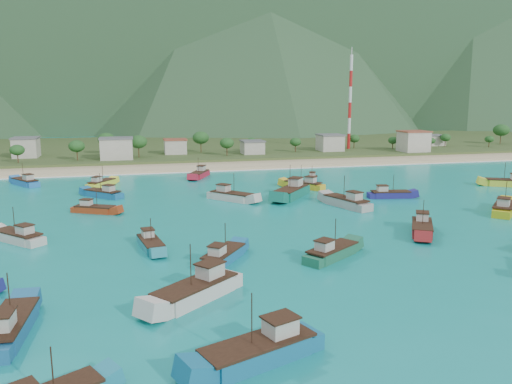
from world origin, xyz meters
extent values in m
plane|color=#0B8379|center=(0.00, 0.00, 0.00)|extent=(600.00, 600.00, 0.00)
cube|color=beige|center=(0.00, 79.00, 0.00)|extent=(400.00, 18.00, 1.20)
cube|color=#385123|center=(0.00, 140.00, 0.00)|extent=(400.00, 110.00, 2.40)
cube|color=white|center=(0.00, 69.50, 0.00)|extent=(400.00, 2.50, 0.08)
cube|color=#385942|center=(120.00, 400.00, 100.00)|extent=(1100.00, 160.00, 200.00)
cube|color=#284C2D|center=(-40.00, 300.00, 75.00)|extent=(800.00, 160.00, 150.00)
cone|color=#284C2D|center=(60.00, 300.00, 85.00)|extent=(280.00, 280.00, 170.00)
cube|color=beige|center=(-61.66, 108.89, 4.94)|extent=(8.24, 9.00, 6.68)
cube|color=beige|center=(-30.06, 95.24, 5.12)|extent=(10.76, 8.36, 7.04)
cube|color=beige|center=(-8.94, 106.63, 4.20)|extent=(8.06, 6.72, 5.21)
cube|color=beige|center=(19.56, 100.11, 3.89)|extent=(7.90, 7.97, 4.58)
cube|color=beige|center=(52.22, 102.87, 4.64)|extent=(9.04, 8.71, 6.09)
cube|color=beige|center=(83.08, 92.27, 5.43)|extent=(10.08, 8.96, 7.67)
cube|color=beige|center=(104.12, 111.98, 3.72)|extent=(9.91, 7.09, 4.25)
cylinder|color=red|center=(62.60, 108.00, 4.76)|extent=(1.20, 1.20, 6.32)
cylinder|color=white|center=(62.60, 108.00, 11.09)|extent=(1.20, 1.20, 6.32)
cylinder|color=red|center=(62.60, 108.00, 17.41)|extent=(1.20, 1.20, 6.32)
cylinder|color=white|center=(62.60, 108.00, 23.73)|extent=(1.20, 1.20, 6.32)
cylinder|color=red|center=(62.60, 108.00, 30.06)|extent=(1.20, 1.20, 6.32)
cylinder|color=white|center=(62.60, 108.00, 36.38)|extent=(1.20, 1.20, 6.32)
cube|color=#9A3415|center=(-32.65, 19.55, 0.42)|extent=(9.25, 6.56, 1.64)
cube|color=beige|center=(-34.29, 20.41, 1.91)|extent=(2.59, 2.42, 1.34)
cylinder|color=#382114|center=(-32.20, 19.31, 3.09)|extent=(0.12, 0.12, 3.70)
cube|color=#246CBA|center=(-52.78, 57.04, 0.56)|extent=(8.62, 10.42, 1.92)
cube|color=beige|center=(-51.54, 55.28, 2.30)|extent=(2.96, 3.07, 1.56)
cylinder|color=#382114|center=(-53.13, 57.53, 3.68)|extent=(0.12, 0.12, 4.32)
cube|color=navy|center=(32.90, 18.72, 0.50)|extent=(10.24, 4.55, 1.80)
cube|color=beige|center=(30.90, 19.06, 2.13)|extent=(2.52, 2.17, 1.46)
cylinder|color=#382114|center=(33.45, 18.62, 3.42)|extent=(0.12, 0.12, 4.05)
cylinder|color=#382114|center=(-31.31, -46.88, 3.10)|extent=(0.12, 0.12, 3.71)
cube|color=gold|center=(17.20, 35.12, 0.57)|extent=(9.41, 10.17, 1.95)
cube|color=beige|center=(18.63, 33.46, 2.34)|extent=(3.08, 3.12, 1.58)
cylinder|color=#382114|center=(16.80, 35.58, 3.74)|extent=(0.12, 0.12, 4.38)
cube|color=#1A5D8D|center=(-37.24, -33.50, 0.62)|extent=(3.96, 11.43, 2.05)
cube|color=beige|center=(-37.37, -35.80, 2.48)|extent=(2.21, 2.67, 1.66)
cylinder|color=#382114|center=(-37.21, -32.86, 3.95)|extent=(0.12, 0.12, 4.61)
cube|color=teal|center=(-22.66, -7.88, 0.43)|extent=(4.26, 9.42, 1.65)
cube|color=beige|center=(-22.99, -6.05, 1.92)|extent=(2.01, 2.33, 1.34)
cylinder|color=#382114|center=(-22.56, -8.39, 3.11)|extent=(0.12, 0.12, 3.72)
cube|color=beige|center=(-3.41, 24.80, 0.63)|extent=(10.06, 10.68, 2.06)
cube|color=beige|center=(-4.96, 26.53, 2.50)|extent=(3.26, 3.30, 1.67)
cylinder|color=#382114|center=(-2.98, 24.32, 3.98)|extent=(0.12, 0.12, 4.64)
cube|color=#B4AD17|center=(47.63, -0.52, 0.65)|extent=(10.61, 10.52, 2.10)
cube|color=beige|center=(45.94, -2.17, 2.55)|extent=(3.35, 3.34, 1.70)
cylinder|color=#382114|center=(48.09, -0.06, 4.06)|extent=(0.12, 0.12, 4.72)
cube|color=yellow|center=(-32.93, 50.80, 0.46)|extent=(7.62, 9.47, 1.73)
cube|color=beige|center=(-34.01, 49.18, 2.03)|extent=(2.65, 2.77, 1.41)
cylinder|color=#382114|center=(-32.63, 51.25, 3.27)|extent=(0.12, 0.12, 3.89)
cube|color=#176195|center=(-31.99, 35.73, 0.52)|extent=(9.46, 9.16, 1.85)
cube|color=beige|center=(-30.48, 34.30, 2.20)|extent=(2.96, 2.94, 1.50)
cylinder|color=#382114|center=(-32.41, 36.12, 3.53)|extent=(0.12, 0.12, 4.16)
cube|color=maroon|center=(23.01, -10.11, 0.58)|extent=(8.27, 10.90, 1.96)
cube|color=beige|center=(24.14, -8.22, 2.36)|extent=(2.96, 3.12, 1.59)
cylinder|color=#382114|center=(22.69, -10.64, 3.77)|extent=(0.12, 0.12, 4.42)
cube|color=#126C58|center=(10.58, 24.52, 0.86)|extent=(12.05, 13.32, 2.53)
cube|color=beige|center=(12.39, 26.70, 3.15)|extent=(3.98, 4.06, 2.05)
cylinder|color=#382114|center=(10.07, 23.91, 4.97)|extent=(0.12, 0.12, 5.69)
cube|color=#176493|center=(-12.75, -16.42, 0.50)|extent=(8.22, 9.76, 1.81)
cube|color=beige|center=(-13.95, -18.06, 2.14)|extent=(2.80, 2.90, 1.47)
cylinder|color=#382114|center=(-12.42, -15.96, 3.44)|extent=(0.12, 0.12, 4.07)
cube|color=gold|center=(70.00, 25.28, 0.61)|extent=(11.44, 8.00, 2.03)
cylinder|color=#382114|center=(69.44, 25.57, 3.91)|extent=(0.12, 0.12, 4.56)
cube|color=beige|center=(-43.45, 1.23, 0.54)|extent=(9.38, 9.51, 1.87)
cube|color=beige|center=(-41.98, -0.28, 2.24)|extent=(2.99, 3.00, 1.52)
cylinder|color=#382114|center=(-43.86, 1.65, 3.58)|extent=(0.12, 0.12, 4.22)
cube|color=#12658D|center=(-14.72, -44.28, 0.68)|extent=(12.40, 7.44, 2.17)
cube|color=beige|center=(-12.43, -43.43, 2.65)|extent=(3.30, 2.99, 1.76)
cylinder|color=#382114|center=(-15.35, -44.51, 4.21)|extent=(0.12, 0.12, 4.88)
cube|color=#A79D97|center=(18.94, 12.47, 0.69)|extent=(7.26, 12.48, 2.18)
cube|color=beige|center=(19.74, 10.15, 2.66)|extent=(2.96, 3.29, 1.77)
cylinder|color=#382114|center=(18.71, 13.11, 4.23)|extent=(0.12, 0.12, 4.90)
cube|color=#B31D32|center=(-6.34, 58.55, 0.57)|extent=(7.48, 10.94, 1.93)
cube|color=beige|center=(-5.39, 60.51, 2.32)|extent=(2.81, 3.03, 1.57)
cylinder|color=#382114|center=(-6.60, 58.01, 3.71)|extent=(0.12, 0.12, 4.35)
cube|color=#236EB8|center=(22.73, 43.53, 0.37)|extent=(5.71, 8.70, 1.53)
cube|color=beige|center=(23.44, 45.10, 1.75)|extent=(2.19, 2.38, 1.24)
cylinder|color=#382114|center=(22.54, 43.09, 2.85)|extent=(0.12, 0.12, 3.45)
cube|color=beige|center=(-18.37, -29.19, 0.72)|extent=(11.90, 10.65, 2.25)
cube|color=beige|center=(-16.41, -27.59, 2.76)|extent=(3.61, 3.53, 1.83)
cylinder|color=#382114|center=(-18.92, -29.64, 4.38)|extent=(0.12, 0.12, 5.06)
cube|color=#1B6447|center=(2.93, -18.78, 0.55)|extent=(10.38, 8.45, 1.90)
cube|color=beige|center=(1.16, -19.98, 2.27)|extent=(3.04, 2.92, 1.55)
cylinder|color=#382114|center=(3.42, -18.44, 3.64)|extent=(0.12, 0.12, 4.28)
camera|label=1|loc=(-24.71, -83.69, 23.26)|focal=35.00mm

